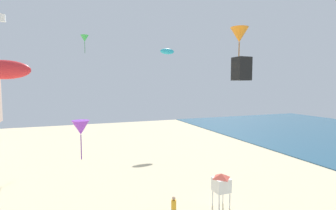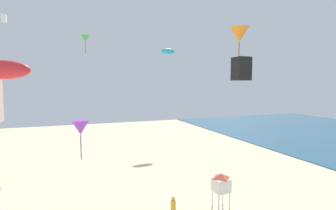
{
  "view_description": "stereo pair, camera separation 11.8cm",
  "coord_description": "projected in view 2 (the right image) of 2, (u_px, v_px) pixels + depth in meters",
  "views": [
    {
      "loc": [
        -2.46,
        -1.29,
        9.04
      ],
      "look_at": [
        5.81,
        20.11,
        7.25
      ],
      "focal_mm": 27.2,
      "sensor_mm": 36.0,
      "label": 1
    },
    {
      "loc": [
        -2.35,
        -1.33,
        9.04
      ],
      "look_at": [
        5.81,
        20.11,
        7.25
      ],
      "focal_mm": 27.2,
      "sensor_mm": 36.0,
      "label": 2
    }
  ],
  "objects": [
    {
      "name": "kite_red_parafoil",
      "position": [
        3.0,
        70.0,
        12.79
      ],
      "size": [
        2.48,
        0.69,
        0.97
      ],
      "color": "red"
    },
    {
      "name": "kite_black_box",
      "position": [
        241.0,
        69.0,
        18.49
      ],
      "size": [
        1.08,
        1.08,
        1.69
      ],
      "color": "black"
    },
    {
      "name": "lifeguard_stand",
      "position": [
        221.0,
        183.0,
        18.76
      ],
      "size": [
        1.1,
        1.1,
        2.55
      ],
      "rotation": [
        0.0,
        0.0,
        -0.32
      ],
      "color": "white",
      "rests_on": "ground"
    },
    {
      "name": "kite_white_box",
      "position": [
        4.0,
        18.0,
        34.36
      ],
      "size": [
        0.62,
        0.62,
        0.97
      ],
      "color": "white"
    },
    {
      "name": "kite_orange_delta",
      "position": [
        239.0,
        35.0,
        20.4
      ],
      "size": [
        1.44,
        1.44,
        3.28
      ],
      "color": "orange"
    },
    {
      "name": "kite_cyan_parafoil",
      "position": [
        168.0,
        51.0,
        41.9
      ],
      "size": [
        2.42,
        0.67,
        0.94
      ],
      "color": "#2DB7CC"
    },
    {
      "name": "kite_flyer",
      "position": [
        173.0,
        207.0,
        16.98
      ],
      "size": [
        0.34,
        0.34,
        1.64
      ],
      "rotation": [
        0.0,
        0.0,
        4.24
      ],
      "color": "#383D4C",
      "rests_on": "ground"
    },
    {
      "name": "kite_green_delta",
      "position": [
        85.0,
        38.0,
        36.33
      ],
      "size": [
        1.13,
        1.13,
        2.56
      ],
      "color": "green"
    },
    {
      "name": "kite_purple_delta",
      "position": [
        80.0,
        128.0,
        17.98
      ],
      "size": [
        1.23,
        1.23,
        2.8
      ],
      "color": "purple"
    }
  ]
}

